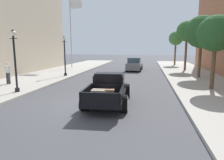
{
  "coord_description": "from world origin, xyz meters",
  "views": [
    {
      "loc": [
        2.74,
        -9.85,
        2.92
      ],
      "look_at": [
        0.67,
        1.67,
        1.0
      ],
      "focal_mm": 32.1,
      "sensor_mm": 36.0,
      "label": 1
    }
  ],
  "objects": [
    {
      "name": "street_lamp_near",
      "position": [
        -5.33,
        1.24,
        2.39
      ],
      "size": [
        0.5,
        0.32,
        3.85
      ],
      "color": "black",
      "rests_on": "sidewalk_left"
    },
    {
      "name": "street_tree_nearest",
      "position": [
        7.0,
        4.34,
        3.77
      ],
      "size": [
        2.35,
        2.35,
        4.83
      ],
      "color": "brown",
      "rests_on": "sidewalk_right"
    },
    {
      "name": "car_background_grey",
      "position": [
        1.06,
        15.49,
        0.77
      ],
      "size": [
        1.98,
        4.35,
        1.65
      ],
      "color": "slate",
      "rests_on": "ground"
    },
    {
      "name": "pedestrian_sidewalk_left",
      "position": [
        -7.72,
        3.57,
        1.09
      ],
      "size": [
        0.53,
        0.22,
        1.65
      ],
      "color": "#333338",
      "rests_on": "sidewalk_left"
    },
    {
      "name": "street_tree_third",
      "position": [
        7.23,
        15.88,
        4.78
      ],
      "size": [
        2.45,
        2.45,
        5.9
      ],
      "color": "brown",
      "rests_on": "sidewalk_right"
    },
    {
      "name": "flagpole",
      "position": [
        -7.48,
        16.54,
        5.77
      ],
      "size": [
        1.74,
        0.16,
        9.16
      ],
      "color": "#B2B2B7",
      "rests_on": "sidewalk_left"
    },
    {
      "name": "ground_plane",
      "position": [
        0.0,
        0.0,
        0.0
      ],
      "size": [
        140.0,
        140.0,
        0.0
      ],
      "primitive_type": "plane",
      "color": "#47474C"
    },
    {
      "name": "street_tree_farthest",
      "position": [
        6.93,
        23.3,
        4.25
      ],
      "size": [
        2.17,
        2.17,
        5.24
      ],
      "color": "brown",
      "rests_on": "sidewalk_right"
    },
    {
      "name": "street_lamp_far",
      "position": [
        -5.27,
        8.64,
        2.39
      ],
      "size": [
        0.5,
        0.32,
        3.85
      ],
      "color": "black",
      "rests_on": "sidewalk_left"
    },
    {
      "name": "street_tree_second",
      "position": [
        7.45,
        9.86,
        4.28
      ],
      "size": [
        2.93,
        2.93,
        5.62
      ],
      "color": "brown",
      "rests_on": "sidewalk_right"
    },
    {
      "name": "hotrod_truck_black",
      "position": [
        0.72,
        0.41,
        0.75
      ],
      "size": [
        2.36,
        5.01,
        1.58
      ],
      "color": "black",
      "rests_on": "ground"
    }
  ]
}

